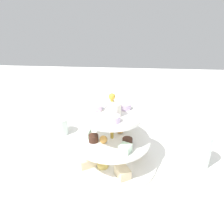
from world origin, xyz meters
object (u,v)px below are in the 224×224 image
at_px(butter_knife_right, 148,121).
at_px(teacup_with_saucer, 92,117).
at_px(water_glass_tall_right, 200,149).
at_px(tiered_serving_stand, 112,144).
at_px(water_glass_short_left, 60,126).

bearing_deg(butter_knife_right, teacup_with_saucer, 32.11).
bearing_deg(teacup_with_saucer, butter_knife_right, 96.46).
relative_size(water_glass_tall_right, teacup_with_saucer, 1.27).
bearing_deg(tiered_serving_stand, water_glass_tall_right, 92.83).
bearing_deg(tiered_serving_stand, teacup_with_saucer, -158.49).
bearing_deg(tiered_serving_stand, butter_knife_right, 155.77).
relative_size(water_glass_short_left, butter_knife_right, 0.38).
bearing_deg(butter_knife_right, tiered_serving_stand, 91.41).
height_order(water_glass_short_left, teacup_with_saucer, water_glass_short_left).
distance_m(water_glass_short_left, butter_knife_right, 0.38).
xyz_separation_m(water_glass_tall_right, butter_knife_right, (-0.29, -0.14, -0.06)).
bearing_deg(water_glass_short_left, butter_knife_right, 110.09).
height_order(water_glass_tall_right, water_glass_short_left, water_glass_tall_right).
distance_m(water_glass_tall_right, butter_knife_right, 0.33).
height_order(water_glass_tall_right, teacup_with_saucer, water_glass_tall_right).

